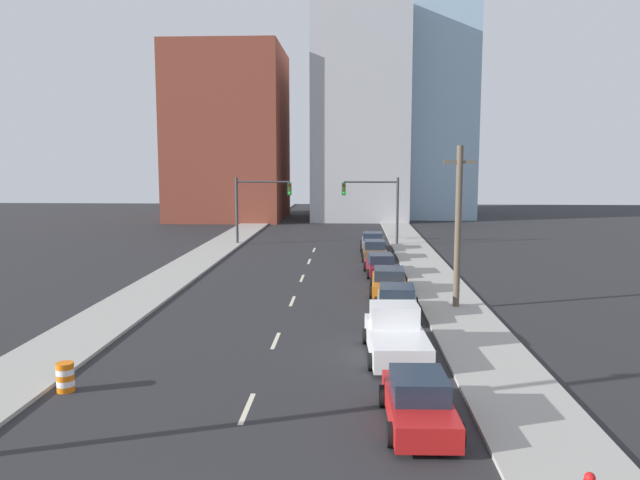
# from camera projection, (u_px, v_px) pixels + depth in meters

# --- Properties ---
(sidewalk_left) EXTENTS (3.31, 99.00, 0.14)m
(sidewalk_left) POSITION_uv_depth(u_px,v_px,m) (232.00, 238.00, 59.98)
(sidewalk_left) COLOR #9E9B93
(sidewalk_left) RESTS_ON ground
(sidewalk_right) EXTENTS (3.31, 99.00, 0.14)m
(sidewalk_right) POSITION_uv_depth(u_px,v_px,m) (406.00, 239.00, 59.16)
(sidewalk_right) COLOR #9E9B93
(sidewalk_right) RESTS_ON ground
(lane_stripe_at_8m) EXTENTS (0.16, 2.40, 0.01)m
(lane_stripe_at_8m) POSITION_uv_depth(u_px,v_px,m) (247.00, 408.00, 18.75)
(lane_stripe_at_8m) COLOR beige
(lane_stripe_at_8m) RESTS_ON ground
(lane_stripe_at_15m) EXTENTS (0.16, 2.40, 0.01)m
(lane_stripe_at_15m) POSITION_uv_depth(u_px,v_px,m) (276.00, 341.00, 25.86)
(lane_stripe_at_15m) COLOR beige
(lane_stripe_at_15m) RESTS_ON ground
(lane_stripe_at_23m) EXTENTS (0.16, 2.40, 0.01)m
(lane_stripe_at_23m) POSITION_uv_depth(u_px,v_px,m) (292.00, 301.00, 33.20)
(lane_stripe_at_23m) COLOR beige
(lane_stripe_at_23m) RESTS_ON ground
(lane_stripe_at_29m) EXTENTS (0.16, 2.40, 0.01)m
(lane_stripe_at_29m) POSITION_uv_depth(u_px,v_px,m) (302.00, 278.00, 39.73)
(lane_stripe_at_29m) COLOR beige
(lane_stripe_at_29m) RESTS_ON ground
(lane_stripe_at_36m) EXTENTS (0.16, 2.40, 0.01)m
(lane_stripe_at_36m) POSITION_uv_depth(u_px,v_px,m) (309.00, 261.00, 46.42)
(lane_stripe_at_36m) COLOR beige
(lane_stripe_at_36m) RESTS_ON ground
(lane_stripe_at_42m) EXTENTS (0.16, 2.40, 0.01)m
(lane_stripe_at_42m) POSITION_uv_depth(u_px,v_px,m) (314.00, 250.00, 52.51)
(lane_stripe_at_42m) COLOR beige
(lane_stripe_at_42m) RESTS_ON ground
(building_brick_left) EXTENTS (14.00, 16.00, 21.66)m
(building_brick_left) POSITION_uv_depth(u_px,v_px,m) (230.00, 135.00, 80.44)
(building_brick_left) COLOR brown
(building_brick_left) RESTS_ON ground
(building_office_center) EXTENTS (12.00, 20.00, 26.54)m
(building_office_center) POSITION_uv_depth(u_px,v_px,m) (359.00, 117.00, 83.27)
(building_office_center) COLOR #A8A8AD
(building_office_center) RESTS_ON ground
(building_glass_right) EXTENTS (13.00, 20.00, 40.62)m
(building_glass_right) POSITION_uv_depth(u_px,v_px,m) (420.00, 67.00, 85.95)
(building_glass_right) COLOR #8CADC6
(building_glass_right) RESTS_ON ground
(traffic_signal_left) EXTENTS (5.04, 0.35, 6.01)m
(traffic_signal_left) POSITION_uv_depth(u_px,v_px,m) (253.00, 200.00, 55.56)
(traffic_signal_left) COLOR #38383D
(traffic_signal_left) RESTS_ON ground
(traffic_signal_right) EXTENTS (5.04, 0.35, 6.01)m
(traffic_signal_right) POSITION_uv_depth(u_px,v_px,m) (381.00, 201.00, 55.00)
(traffic_signal_right) COLOR #38383D
(traffic_signal_right) RESTS_ON ground
(utility_pole_right_mid) EXTENTS (1.60, 0.32, 8.17)m
(utility_pole_right_mid) POSITION_uv_depth(u_px,v_px,m) (458.00, 226.00, 30.93)
(utility_pole_right_mid) COLOR brown
(utility_pole_right_mid) RESTS_ON ground
(traffic_barrel) EXTENTS (0.56, 0.56, 0.95)m
(traffic_barrel) POSITION_uv_depth(u_px,v_px,m) (65.00, 377.00, 20.10)
(traffic_barrel) COLOR orange
(traffic_barrel) RESTS_ON ground
(sedan_red) EXTENTS (2.09, 4.42, 1.49)m
(sedan_red) POSITION_uv_depth(u_px,v_px,m) (418.00, 402.00, 17.48)
(sedan_red) COLOR red
(sedan_red) RESTS_ON ground
(pickup_truck_white) EXTENTS (2.52, 5.33, 1.86)m
(pickup_truck_white) POSITION_uv_depth(u_px,v_px,m) (396.00, 336.00, 23.85)
(pickup_truck_white) COLOR silver
(pickup_truck_white) RESTS_ON ground
(sedan_tan) EXTENTS (2.34, 4.49, 1.49)m
(sedan_tan) POSITION_uv_depth(u_px,v_px,m) (397.00, 303.00, 29.85)
(sedan_tan) COLOR tan
(sedan_tan) RESTS_ON ground
(sedan_orange) EXTENTS (2.29, 4.86, 1.43)m
(sedan_orange) POSITION_uv_depth(u_px,v_px,m) (389.00, 282.00, 35.15)
(sedan_orange) COLOR orange
(sedan_orange) RESTS_ON ground
(sedan_maroon) EXTENTS (2.22, 4.61, 1.39)m
(sedan_maroon) POSITION_uv_depth(u_px,v_px,m) (381.00, 265.00, 40.81)
(sedan_maroon) COLOR maroon
(sedan_maroon) RESTS_ON ground
(sedan_brown) EXTENTS (2.02, 4.34, 1.46)m
(sedan_brown) POSITION_uv_depth(u_px,v_px,m) (375.00, 251.00, 47.33)
(sedan_brown) COLOR brown
(sedan_brown) RESTS_ON ground
(sedan_gray) EXTENTS (2.15, 4.46, 1.50)m
(sedan_gray) POSITION_uv_depth(u_px,v_px,m) (373.00, 242.00, 52.38)
(sedan_gray) COLOR slate
(sedan_gray) RESTS_ON ground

